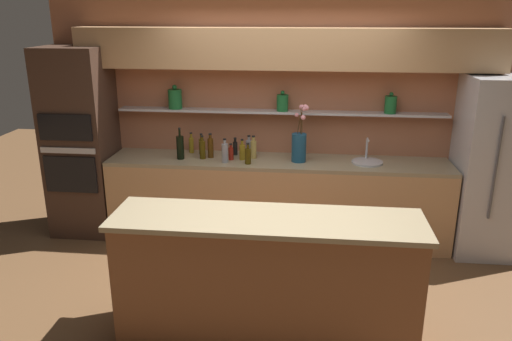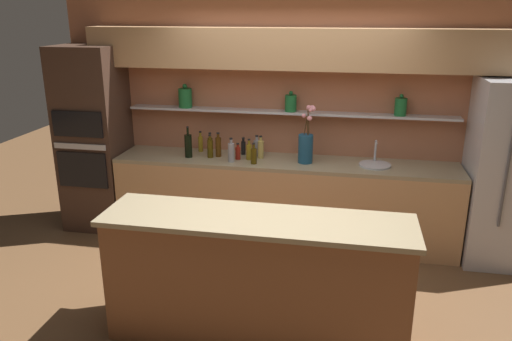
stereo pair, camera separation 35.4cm
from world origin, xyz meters
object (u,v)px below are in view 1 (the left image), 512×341
(bottle_oil_7, at_px, (191,145))
(bottle_spirit_3, at_px, (253,149))
(bottle_spirit_4, at_px, (225,153))
(bottle_oil_11, at_px, (248,156))
(bottle_oil_1, at_px, (203,149))
(oven_tower, at_px, (81,143))
(bottle_oil_5, at_px, (242,152))
(bottle_spirit_10, at_px, (249,147))
(flower_vase, at_px, (299,144))
(refrigerator, at_px, (496,167))
(bottle_spirit_2, at_px, (211,147))
(bottle_wine_0, at_px, (180,147))
(bottle_oil_8, at_px, (201,146))
(bottle_sauce_6, at_px, (235,148))
(bottle_sauce_9, at_px, (231,153))
(sink_fixture, at_px, (367,161))

(bottle_oil_7, bearing_deg, bottle_spirit_3, -10.30)
(bottle_spirit_4, xyz_separation_m, bottle_oil_11, (0.25, -0.02, -0.02))
(bottle_oil_1, bearing_deg, bottle_spirit_4, -23.40)
(bottle_spirit_3, distance_m, bottle_oil_7, 0.74)
(bottle_oil_1, bearing_deg, bottle_oil_7, 129.34)
(oven_tower, relative_size, bottle_oil_5, 9.13)
(bottle_spirit_10, bearing_deg, flower_vase, -15.68)
(refrigerator, bearing_deg, bottle_spirit_2, 178.81)
(bottle_wine_0, relative_size, bottle_spirit_10, 1.49)
(flower_vase, height_order, bottle_spirit_3, flower_vase)
(bottle_oil_1, xyz_separation_m, bottle_oil_8, (-0.05, 0.17, -0.01))
(flower_vase, bearing_deg, refrigerator, -0.61)
(bottle_oil_1, distance_m, bottle_oil_8, 0.18)
(bottle_sauce_6, bearing_deg, oven_tower, -174.63)
(bottle_oil_11, bearing_deg, bottle_oil_8, 151.13)
(bottle_oil_7, bearing_deg, bottle_spirit_4, -36.68)
(flower_vase, bearing_deg, bottle_sauce_9, -178.68)
(sink_fixture, relative_size, bottle_spirit_3, 1.31)
(flower_vase, distance_m, sink_fixture, 0.74)
(oven_tower, relative_size, bottle_oil_8, 8.86)
(refrigerator, distance_m, bottle_wine_0, 3.32)
(bottle_sauce_6, bearing_deg, bottle_spirit_3, -25.87)
(bottle_spirit_4, distance_m, bottle_sauce_6, 0.31)
(bottle_wine_0, distance_m, bottle_oil_7, 0.26)
(bottle_wine_0, distance_m, bottle_oil_8, 0.28)
(bottle_spirit_4, bearing_deg, bottle_oil_1, 156.60)
(refrigerator, bearing_deg, bottle_wine_0, -179.58)
(sink_fixture, distance_m, bottle_spirit_4, 1.52)
(oven_tower, distance_m, bottle_spirit_2, 1.47)
(bottle_oil_11, bearing_deg, flower_vase, 15.66)
(bottle_sauce_6, height_order, bottle_oil_11, bottle_oil_11)
(bottle_oil_7, height_order, bottle_sauce_9, bottle_oil_7)
(bottle_sauce_9, bearing_deg, bottle_oil_1, 178.83)
(bottle_oil_8, relative_size, bottle_sauce_9, 1.32)
(bottle_spirit_4, bearing_deg, bottle_oil_7, 143.32)
(bottle_oil_1, height_order, bottle_oil_8, bottle_oil_1)
(bottle_wine_0, relative_size, bottle_sauce_6, 1.76)
(bottle_oil_8, bearing_deg, sink_fixture, -4.27)
(bottle_sauce_9, bearing_deg, bottle_oil_8, 153.71)
(bottle_spirit_2, bearing_deg, bottle_oil_11, -23.47)
(bottle_spirit_3, xyz_separation_m, bottle_oil_7, (-0.72, 0.13, -0.01))
(sink_fixture, xyz_separation_m, bottle_spirit_3, (-1.22, 0.04, 0.08))
(bottle_wine_0, relative_size, bottle_spirit_3, 1.38)
(bottle_spirit_2, bearing_deg, bottle_oil_8, 136.48)
(bottle_wine_0, bearing_deg, bottle_spirit_3, 8.46)
(refrigerator, xyz_separation_m, bottle_sauce_6, (-2.74, 0.20, 0.07))
(oven_tower, xyz_separation_m, bottle_sauce_9, (1.71, -0.03, -0.06))
(bottle_spirit_10, bearing_deg, bottle_oil_11, -84.92)
(bottle_spirit_2, xyz_separation_m, bottle_oil_11, (0.44, -0.19, -0.03))
(refrigerator, relative_size, flower_vase, 3.03)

